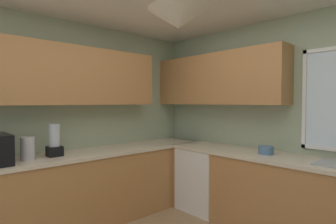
% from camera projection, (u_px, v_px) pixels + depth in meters
% --- Properties ---
extents(room_shell, '(4.06, 3.85, 2.56)m').
position_uv_depth(room_shell, '(186.00, 77.00, 2.59)').
color(room_shell, '#9EAD8E').
rests_on(room_shell, ground_plane).
extents(counter_run_left, '(0.65, 3.46, 0.88)m').
position_uv_depth(counter_run_left, '(79.00, 190.00, 3.24)').
color(counter_run_left, '#AD7542').
rests_on(counter_run_left, ground_plane).
extents(counter_run_back, '(3.15, 0.65, 0.88)m').
position_uv_depth(counter_run_back, '(295.00, 199.00, 2.92)').
color(counter_run_back, '#AD7542').
rests_on(counter_run_back, ground_plane).
extents(dishwasher, '(0.60, 0.60, 0.84)m').
position_uv_depth(dishwasher, '(205.00, 179.00, 3.79)').
color(dishwasher, white).
rests_on(dishwasher, ground_plane).
extents(kettle, '(0.14, 0.14, 0.24)m').
position_uv_depth(kettle, '(28.00, 148.00, 2.82)').
color(kettle, '#B7B7BC').
rests_on(kettle, counter_run_left).
extents(bowl, '(0.17, 0.17, 0.09)m').
position_uv_depth(bowl, '(266.00, 150.00, 3.15)').
color(bowl, '#4C7099').
rests_on(bowl, counter_run_back).
extents(blender_appliance, '(0.15, 0.15, 0.36)m').
position_uv_depth(blender_appliance, '(54.00, 142.00, 3.03)').
color(blender_appliance, black).
rests_on(blender_appliance, counter_run_left).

